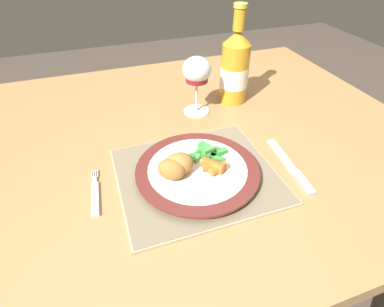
# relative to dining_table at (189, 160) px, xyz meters

# --- Properties ---
(ground_plane) EXTENTS (6.00, 6.00, 0.00)m
(ground_plane) POSITION_rel_dining_table_xyz_m (0.00, 0.00, -0.65)
(ground_plane) COLOR #4C4238
(dining_table) EXTENTS (1.19, 0.96, 0.74)m
(dining_table) POSITION_rel_dining_table_xyz_m (0.00, 0.00, 0.00)
(dining_table) COLOR #AD7F4C
(dining_table) RESTS_ON ground
(placemat) EXTENTS (0.33, 0.29, 0.01)m
(placemat) POSITION_rel_dining_table_xyz_m (-0.04, -0.16, 0.09)
(placemat) COLOR tan
(placemat) RESTS_ON dining_table
(dinner_plate) EXTENTS (0.26, 0.26, 0.02)m
(dinner_plate) POSITION_rel_dining_table_xyz_m (-0.04, -0.16, 0.11)
(dinner_plate) COLOR white
(dinner_plate) RESTS_ON placemat
(breaded_croquettes) EXTENTS (0.09, 0.07, 0.04)m
(breaded_croquettes) POSITION_rel_dining_table_xyz_m (-0.08, -0.17, 0.14)
(breaded_croquettes) COLOR #A87033
(breaded_croquettes) RESTS_ON dinner_plate
(green_beans_pile) EXTENTS (0.10, 0.07, 0.02)m
(green_beans_pile) POSITION_rel_dining_table_xyz_m (-0.00, -0.13, 0.12)
(green_beans_pile) COLOR #338438
(green_beans_pile) RESTS_ON dinner_plate
(glazed_carrots) EXTENTS (0.05, 0.05, 0.02)m
(glazed_carrots) POSITION_rel_dining_table_xyz_m (-0.01, -0.18, 0.13)
(glazed_carrots) COLOR orange
(glazed_carrots) RESTS_ON dinner_plate
(fork) EXTENTS (0.02, 0.13, 0.01)m
(fork) POSITION_rel_dining_table_xyz_m (-0.25, -0.15, 0.09)
(fork) COLOR silver
(fork) RESTS_ON dining_table
(table_knife) EXTENTS (0.04, 0.19, 0.01)m
(table_knife) POSITION_rel_dining_table_xyz_m (0.17, -0.21, 0.09)
(table_knife) COLOR silver
(table_knife) RESTS_ON dining_table
(wine_glass) EXTENTS (0.08, 0.08, 0.16)m
(wine_glass) POSITION_rel_dining_table_xyz_m (0.06, 0.10, 0.21)
(wine_glass) COLOR silver
(wine_glass) RESTS_ON dining_table
(bottle) EXTENTS (0.08, 0.08, 0.27)m
(bottle) POSITION_rel_dining_table_xyz_m (0.18, 0.12, 0.19)
(bottle) COLOR gold
(bottle) RESTS_ON dining_table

